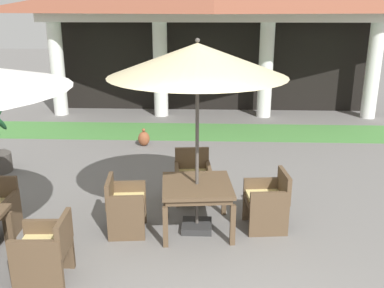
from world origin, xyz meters
TOP-DOWN VIEW (x-y plane):
  - background_pavilion at (0.00, 9.25)m, footprint 10.25×2.93m
  - lawn_strip at (0.00, 7.44)m, footprint 12.05×1.63m
  - patio_chair_near_foreground_east at (-1.94, 1.06)m, footprint 0.61×0.57m
  - patio_table_mid_left at (-0.22, 2.34)m, footprint 1.06×1.06m
  - patio_umbrella_mid_left at (-0.22, 2.34)m, footprint 2.35×2.35m
  - patio_chair_mid_left_east at (0.79, 2.45)m, footprint 0.62×0.62m
  - patio_chair_mid_left_west at (-1.24, 2.24)m, footprint 0.57×0.63m
  - patio_chair_mid_left_north at (-0.33, 3.36)m, footprint 0.63×0.58m
  - terracotta_urn at (-1.58, 6.23)m, footprint 0.27×0.27m

SIDE VIEW (x-z plane):
  - lawn_strip at x=0.00m, z-range 0.00..0.01m
  - terracotta_urn at x=-1.58m, z-range -0.04..0.38m
  - patio_chair_near_foreground_east at x=-1.94m, z-range -0.02..0.80m
  - patio_chair_mid_left_north at x=-0.33m, z-range -0.03..0.81m
  - patio_chair_mid_left_west at x=-1.24m, z-range 0.00..0.81m
  - patio_chair_mid_left_east at x=0.79m, z-range -0.02..0.84m
  - patio_table_mid_left at x=-0.22m, z-range 0.26..0.97m
  - patio_umbrella_mid_left at x=-0.22m, z-range 1.06..3.76m
  - background_pavilion at x=0.00m, z-range 1.13..5.23m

